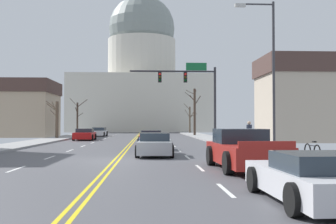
# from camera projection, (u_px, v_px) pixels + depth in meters

# --- Properties ---
(ground) EXTENTS (20.00, 180.00, 0.20)m
(ground) POSITION_uv_depth(u_px,v_px,m) (116.00, 160.00, 18.78)
(ground) COLOR #4A4A4F
(signal_gantry) EXTENTS (7.91, 0.41, 7.16)m
(signal_gantry) POSITION_uv_depth(u_px,v_px,m) (192.00, 85.00, 36.93)
(signal_gantry) COLOR #28282D
(signal_gantry) RESTS_ON ground
(street_lamp_right) EXTENTS (2.15, 0.24, 8.14)m
(street_lamp_right) POSITION_uv_depth(u_px,v_px,m) (269.00, 64.00, 21.59)
(street_lamp_right) COLOR #333338
(street_lamp_right) RESTS_ON ground
(capitol_building) EXTENTS (29.52, 21.79, 32.52)m
(capitol_building) POSITION_uv_depth(u_px,v_px,m) (142.00, 79.00, 89.47)
(capitol_building) COLOR beige
(capitol_building) RESTS_ON ground
(sedan_near_00) EXTENTS (2.14, 4.52, 1.16)m
(sedan_near_00) POSITION_uv_depth(u_px,v_px,m) (151.00, 138.00, 33.38)
(sedan_near_00) COLOR #B71414
(sedan_near_00) RESTS_ON ground
(sedan_near_01) EXTENTS (2.06, 4.42, 1.11)m
(sedan_near_01) POSITION_uv_depth(u_px,v_px,m) (152.00, 141.00, 27.32)
(sedan_near_01) COLOR navy
(sedan_near_01) RESTS_ON ground
(sedan_near_02) EXTENTS (2.08, 4.49, 1.22)m
(sedan_near_02) POSITION_uv_depth(u_px,v_px,m) (155.00, 145.00, 21.67)
(sedan_near_02) COLOR #9EA3A8
(sedan_near_02) RESTS_ON ground
(pickup_truck_near_03) EXTENTS (2.41, 5.30, 1.52)m
(pickup_truck_near_03) POSITION_uv_depth(u_px,v_px,m) (244.00, 151.00, 15.35)
(pickup_truck_near_03) COLOR maroon
(pickup_truck_near_03) RESTS_ON ground
(sedan_near_04) EXTENTS (2.07, 4.41, 1.11)m
(sedan_near_04) POSITION_uv_depth(u_px,v_px,m) (313.00, 179.00, 8.80)
(sedan_near_04) COLOR silver
(sedan_near_04) RESTS_ON ground
(sedan_oncoming_00) EXTENTS (2.14, 4.38, 1.20)m
(sedan_oncoming_00) POSITION_uv_depth(u_px,v_px,m) (85.00, 135.00, 41.87)
(sedan_oncoming_00) COLOR #B71414
(sedan_oncoming_00) RESTS_ON ground
(sedan_oncoming_01) EXTENTS (2.10, 4.75, 1.19)m
(sedan_oncoming_01) POSITION_uv_depth(u_px,v_px,m) (99.00, 132.00, 55.11)
(sedan_oncoming_01) COLOR silver
(sedan_oncoming_01) RESTS_ON ground
(flank_building_00) EXTENTS (9.65, 8.90, 7.29)m
(flank_building_00) POSITION_uv_depth(u_px,v_px,m) (18.00, 108.00, 52.84)
(flank_building_00) COLOR tan
(flank_building_00) RESTS_ON ground
(flank_building_02) EXTENTS (10.29, 6.76, 8.08)m
(flank_building_02) POSITION_uv_depth(u_px,v_px,m) (314.00, 99.00, 38.72)
(flank_building_02) COLOR #B2A38E
(flank_building_02) RESTS_ON ground
(bare_tree_00) EXTENTS (2.27, 0.83, 5.05)m
(bare_tree_00) POSITION_uv_depth(u_px,v_px,m) (190.00, 119.00, 69.88)
(bare_tree_00) COLOR #4C3D2D
(bare_tree_00) RESTS_ON ground
(bare_tree_01) EXTENTS (2.23, 2.62, 5.18)m
(bare_tree_01) POSITION_uv_depth(u_px,v_px,m) (78.00, 117.00, 57.94)
(bare_tree_01) COLOR #423328
(bare_tree_01) RESTS_ON ground
(bare_tree_02) EXTENTS (2.11, 1.72, 6.43)m
(bare_tree_02) POSITION_uv_depth(u_px,v_px,m) (195.00, 111.00, 55.88)
(bare_tree_02) COLOR #423328
(bare_tree_02) RESTS_ON ground
(bare_tree_03) EXTENTS (1.57, 2.47, 4.10)m
(bare_tree_03) POSITION_uv_depth(u_px,v_px,m) (56.00, 118.00, 45.12)
(bare_tree_03) COLOR brown
(bare_tree_03) RESTS_ON ground
(pedestrian_00) EXTENTS (0.35, 0.34, 1.74)m
(pedestrian_00) POSITION_uv_depth(u_px,v_px,m) (249.00, 134.00, 24.74)
(pedestrian_00) COLOR black
(pedestrian_00) RESTS_ON ground
(bicycle_parked) EXTENTS (0.12, 1.77, 0.85)m
(bicycle_parked) POSITION_uv_depth(u_px,v_px,m) (312.00, 152.00, 17.84)
(bicycle_parked) COLOR black
(bicycle_parked) RESTS_ON ground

